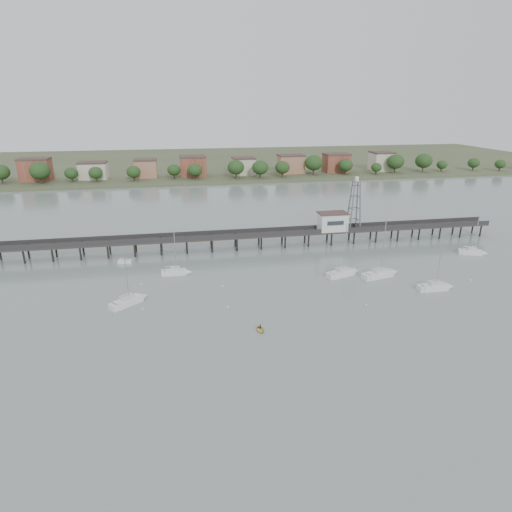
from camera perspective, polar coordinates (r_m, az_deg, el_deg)
The scene contains 15 objects.
ground_plane at distance 70.08m, azimuth 7.31°, elevation -14.66°, with size 500.00×500.00×0.00m, color slate.
pier at distance 121.61m, azimuth -1.06°, elevation 2.78°, with size 150.00×5.00×5.50m.
pier_building at distance 127.12m, azimuth 10.16°, elevation 4.57°, with size 8.40×5.40×5.30m.
lattice_tower at distance 128.45m, azimuth 13.01°, elevation 6.57°, with size 3.20×3.20×15.50m.
sailboat_a at distance 93.25m, azimuth -16.08°, elevation -5.62°, with size 7.79×6.97×13.43m.
sailboat_b at distance 105.41m, azimuth -10.23°, elevation -2.11°, with size 6.84×2.29×11.32m.
sailboat_d at distance 107.45m, azimuth 16.73°, elevation -2.24°, with size 9.64×4.83×15.20m.
sailboat_c at distance 105.84m, azimuth 11.94°, elevation -2.15°, with size 8.79×4.94×13.92m.
sailboat_e at distance 131.80m, azimuth 27.20°, elevation 0.44°, with size 7.24×4.46×11.66m.
sailboat_f at distance 104.02m, azimuth 23.22°, elevation -3.79°, with size 7.92×2.37×13.08m.
white_tender at distance 116.28m, azimuth -17.13°, elevation -0.71°, with size 3.61×1.78×1.36m.
yellow_dinghy at distance 79.54m, azimuth 0.56°, elevation -9.94°, with size 1.92×0.56×2.69m, color yellow.
dinghy_occupant at distance 79.54m, azimuth 0.56°, elevation -9.94°, with size 0.40×1.10×0.26m, color black.
mooring_buoys at distance 95.54m, azimuth 3.02°, elevation -4.55°, with size 76.52×20.97×0.39m.
far_shore at distance 297.41m, azimuth -6.80°, elevation 12.28°, with size 500.00×170.00×10.40m.
Camera 1 is at (-18.85, -54.70, 39.54)m, focal length 30.00 mm.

